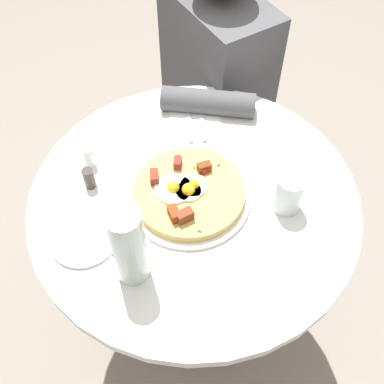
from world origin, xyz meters
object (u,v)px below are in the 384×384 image
(breakfast_pizza, at_px, (189,193))
(fork, at_px, (201,117))
(water_glass, at_px, (289,193))
(knife, at_px, (189,118))
(person_seated, at_px, (214,108))
(salt_shaker, at_px, (89,157))
(bread_plate, at_px, (84,238))
(pizza_plate, at_px, (190,197))
(pepper_shaker, at_px, (89,178))
(dining_table, at_px, (194,234))
(water_bottle, at_px, (128,246))

(breakfast_pizza, height_order, fork, breakfast_pizza)
(fork, distance_m, water_glass, 0.36)
(knife, bearing_deg, person_seated, -21.03)
(person_seated, distance_m, water_glass, 0.69)
(salt_shaker, bearing_deg, bread_plate, -28.25)
(pizza_plate, relative_size, breakfast_pizza, 1.11)
(pizza_plate, bearing_deg, pepper_shaker, -131.24)
(pepper_shaker, bearing_deg, salt_shaker, 155.99)
(fork, relative_size, salt_shaker, 3.03)
(bread_plate, bearing_deg, salt_shaker, 151.75)
(dining_table, height_order, water_bottle, water_bottle)
(bread_plate, bearing_deg, knife, 116.89)
(knife, height_order, water_bottle, water_bottle)
(person_seated, xyz_separation_m, water_bottle, (0.56, -0.59, 0.36))
(dining_table, relative_size, pepper_shaker, 14.09)
(fork, height_order, water_bottle, water_bottle)
(knife, bearing_deg, water_bottle, 161.10)
(bread_plate, distance_m, water_glass, 0.48)
(bread_plate, bearing_deg, water_bottle, 24.43)
(dining_table, height_order, pizza_plate, pizza_plate)
(bread_plate, bearing_deg, breakfast_pizza, 83.84)
(water_glass, relative_size, water_bottle, 0.47)
(dining_table, relative_size, fork, 4.50)
(pepper_shaker, bearing_deg, knife, 102.20)
(salt_shaker, height_order, pepper_shaker, salt_shaker)
(salt_shaker, bearing_deg, person_seated, 112.70)
(bread_plate, xyz_separation_m, salt_shaker, (-0.20, 0.11, 0.02))
(salt_shaker, bearing_deg, water_bottle, -8.01)
(fork, bearing_deg, water_glass, -151.11)
(breakfast_pizza, bearing_deg, pepper_shaker, -131.39)
(fork, height_order, pepper_shaker, pepper_shaker)
(person_seated, height_order, water_glass, person_seated)
(bread_plate, height_order, knife, bread_plate)
(fork, bearing_deg, pepper_shaker, 125.43)
(dining_table, distance_m, fork, 0.32)
(breakfast_pizza, distance_m, fork, 0.28)
(dining_table, height_order, pepper_shaker, pepper_shaker)
(water_glass, bearing_deg, fork, -177.91)
(water_glass, distance_m, water_bottle, 0.40)
(dining_table, height_order, knife, knife)
(water_bottle, bearing_deg, salt_shaker, 171.99)
(person_seated, distance_m, knife, 0.41)
(pizza_plate, xyz_separation_m, breakfast_pizza, (-0.00, -0.00, 0.02))
(breakfast_pizza, distance_m, water_bottle, 0.24)
(salt_shaker, bearing_deg, fork, 88.59)
(dining_table, relative_size, salt_shaker, 13.63)
(breakfast_pizza, xyz_separation_m, fork, (-0.22, 0.17, -0.02))
(water_bottle, bearing_deg, person_seated, 133.44)
(dining_table, relative_size, water_bottle, 3.77)
(water_glass, bearing_deg, water_bottle, -95.20)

